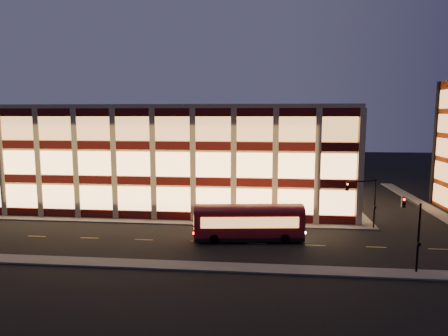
# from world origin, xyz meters

# --- Properties ---
(ground) EXTENTS (200.00, 200.00, 0.00)m
(ground) POSITION_xyz_m (0.00, 0.00, 0.00)
(ground) COLOR black
(ground) RESTS_ON ground
(sidewalk_office_south) EXTENTS (54.00, 2.00, 0.15)m
(sidewalk_office_south) POSITION_xyz_m (-3.00, 1.00, 0.07)
(sidewalk_office_south) COLOR #514F4C
(sidewalk_office_south) RESTS_ON ground
(sidewalk_office_east) EXTENTS (2.00, 30.00, 0.15)m
(sidewalk_office_east) POSITION_xyz_m (23.00, 17.00, 0.07)
(sidewalk_office_east) COLOR #514F4C
(sidewalk_office_east) RESTS_ON ground
(sidewalk_tower_west) EXTENTS (2.00, 30.00, 0.15)m
(sidewalk_tower_west) POSITION_xyz_m (34.00, 17.00, 0.07)
(sidewalk_tower_west) COLOR #514F4C
(sidewalk_tower_west) RESTS_ON ground
(sidewalk_near) EXTENTS (100.00, 2.00, 0.15)m
(sidewalk_near) POSITION_xyz_m (0.00, -13.00, 0.07)
(sidewalk_near) COLOR #514F4C
(sidewalk_near) RESTS_ON ground
(office_building) EXTENTS (50.45, 30.45, 14.50)m
(office_building) POSITION_xyz_m (-2.91, 16.91, 7.25)
(office_building) COLOR tan
(office_building) RESTS_ON ground
(traffic_signal_far) EXTENTS (3.79, 1.87, 6.00)m
(traffic_signal_far) POSITION_xyz_m (22.21, 0.24, 4.11)
(traffic_signal_far) COLOR black
(traffic_signal_far) RESTS_ON ground
(traffic_signal_near) EXTENTS (0.32, 4.45, 6.00)m
(traffic_signal_near) POSITION_xyz_m (23.50, -11.03, 4.13)
(traffic_signal_near) COLOR black
(traffic_signal_near) RESTS_ON ground
(trolley_bus) EXTENTS (11.68, 4.17, 3.87)m
(trolley_bus) POSITION_xyz_m (9.13, -4.91, 2.14)
(trolley_bus) COLOR maroon
(trolley_bus) RESTS_ON ground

